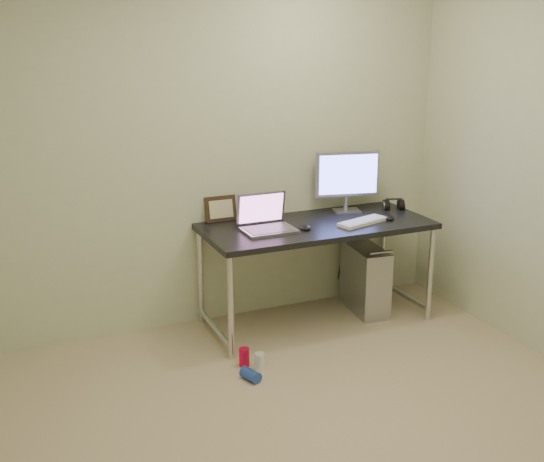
{
  "coord_description": "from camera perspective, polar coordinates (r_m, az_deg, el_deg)",
  "views": [
    {
      "loc": [
        -1.53,
        -2.73,
        2.08
      ],
      "look_at": [
        0.11,
        1.04,
        0.85
      ],
      "focal_mm": 45.0,
      "sensor_mm": 36.0,
      "label": 1
    }
  ],
  "objects": [
    {
      "name": "floor",
      "position": [
        3.76,
        5.0,
        -17.04
      ],
      "size": [
        3.5,
        3.5,
        0.0
      ],
      "primitive_type": "plane",
      "color": "tan",
      "rests_on": "ground"
    },
    {
      "name": "wall_back",
      "position": [
        4.81,
        -4.64,
        6.64
      ],
      "size": [
        3.5,
        0.02,
        2.5
      ],
      "primitive_type": "cube",
      "color": "beige",
      "rests_on": "ground"
    },
    {
      "name": "desk",
      "position": [
        4.86,
        3.76,
        -0.24
      ],
      "size": [
        1.63,
        0.71,
        0.75
      ],
      "color": "black",
      "rests_on": "ground"
    },
    {
      "name": "tower_computer",
      "position": [
        5.23,
        7.8,
        -3.98
      ],
      "size": [
        0.26,
        0.5,
        0.54
      ],
      "rotation": [
        0.0,
        0.0,
        -0.11
      ],
      "color": "#A4A4A8",
      "rests_on": "ground"
    },
    {
      "name": "cable_a",
      "position": [
        5.37,
        5.91,
        -1.67
      ],
      "size": [
        0.01,
        0.16,
        0.69
      ],
      "primitive_type": "cylinder",
      "rotation": [
        0.21,
        0.0,
        0.0
      ],
      "color": "black",
      "rests_on": "ground"
    },
    {
      "name": "cable_b",
      "position": [
        5.41,
        6.84,
        -1.81
      ],
      "size": [
        0.02,
        0.11,
        0.71
      ],
      "primitive_type": "cylinder",
      "rotation": [
        0.14,
        0.0,
        0.09
      ],
      "color": "black",
      "rests_on": "ground"
    },
    {
      "name": "can_red",
      "position": [
        4.43,
        -2.33,
        -10.51
      ],
      "size": [
        0.08,
        0.08,
        0.12
      ],
      "primitive_type": "cylinder",
      "rotation": [
        0.0,
        0.0,
        -0.3
      ],
      "color": "red",
      "rests_on": "ground"
    },
    {
      "name": "can_white",
      "position": [
        4.38,
        -1.05,
        -10.87
      ],
      "size": [
        0.08,
        0.08,
        0.11
      ],
      "primitive_type": "cylinder",
      "rotation": [
        0.0,
        0.0,
        0.31
      ],
      "color": "white",
      "rests_on": "ground"
    },
    {
      "name": "can_blue",
      "position": [
        4.28,
        -1.8,
        -11.94
      ],
      "size": [
        0.11,
        0.15,
        0.07
      ],
      "primitive_type": "cylinder",
      "rotation": [
        1.57,
        0.0,
        0.35
      ],
      "color": "#2544B3",
      "rests_on": "ground"
    },
    {
      "name": "laptop",
      "position": [
        4.66,
        -0.52,
        0.8
      ],
      "size": [
        0.36,
        0.29,
        0.25
      ],
      "rotation": [
        0.0,
        0.0,
        -0.0
      ],
      "color": "#ABAAB1",
      "rests_on": "desk"
    },
    {
      "name": "monitor",
      "position": [
        5.11,
        6.32,
        4.52
      ],
      "size": [
        0.48,
        0.18,
        0.46
      ],
      "rotation": [
        0.0,
        0.0,
        -0.22
      ],
      "color": "#ABAAB1",
      "rests_on": "desk"
    },
    {
      "name": "keyboard",
      "position": [
        4.87,
        7.58,
        0.78
      ],
      "size": [
        0.41,
        0.24,
        0.02
      ],
      "primitive_type": "cube",
      "rotation": [
        0.0,
        0.0,
        0.29
      ],
      "color": "white",
      "rests_on": "desk"
    },
    {
      "name": "mouse_right",
      "position": [
        5.0,
        9.72,
        1.19
      ],
      "size": [
        0.11,
        0.13,
        0.04
      ],
      "primitive_type": "ellipsoid",
      "rotation": [
        0.0,
        0.0,
        -0.32
      ],
      "color": "black",
      "rests_on": "desk"
    },
    {
      "name": "mouse_left",
      "position": [
        4.69,
        2.78,
        0.4
      ],
      "size": [
        0.09,
        0.13,
        0.04
      ],
      "primitive_type": "ellipsoid",
      "rotation": [
        0.0,
        0.0,
        -0.14
      ],
      "color": "black",
      "rests_on": "desk"
    },
    {
      "name": "headphones",
      "position": [
        5.28,
        10.12,
        2.11
      ],
      "size": [
        0.18,
        0.1,
        0.11
      ],
      "rotation": [
        0.0,
        0.0,
        -0.31
      ],
      "color": "black",
      "rests_on": "desk"
    },
    {
      "name": "picture_frame",
      "position": [
        4.88,
        -4.32,
        1.87
      ],
      "size": [
        0.23,
        0.07,
        0.19
      ],
      "primitive_type": "cube",
      "rotation": [
        -0.21,
        0.0,
        -0.0
      ],
      "color": "black",
      "rests_on": "desk"
    },
    {
      "name": "webcam",
      "position": [
        4.84,
        -2.14,
        1.78
      ],
      "size": [
        0.05,
        0.04,
        0.12
      ],
      "rotation": [
        0.0,
        0.0,
        -0.31
      ],
      "color": "silver",
      "rests_on": "desk"
    }
  ]
}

